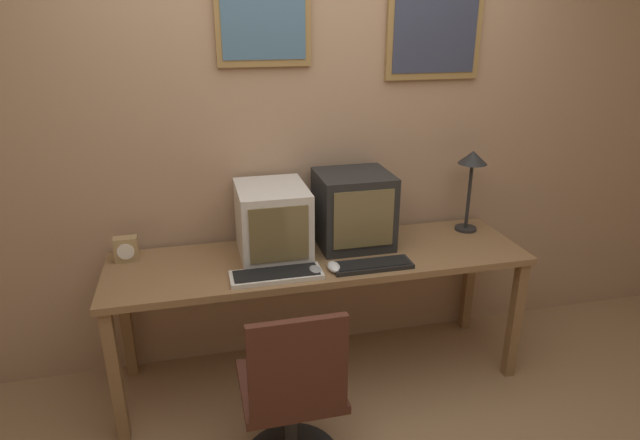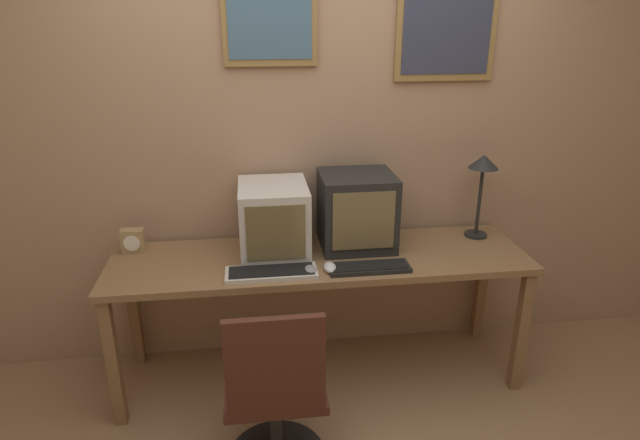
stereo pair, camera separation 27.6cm
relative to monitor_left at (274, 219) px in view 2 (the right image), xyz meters
The scene contains 11 objects.
wall_back 0.52m from the monitor_left, 48.98° to the left, with size 8.00×0.08×2.60m.
desk 0.36m from the monitor_left, 19.95° to the right, with size 2.20×0.62×0.75m.
monitor_left is the anchor object (origin of this frame).
monitor_right 0.45m from the monitor_left, ahead, with size 0.39×0.37×0.41m.
keyboard_main 0.33m from the monitor_left, 96.31° to the right, with size 0.45×0.16×0.03m.
keyboard_side 0.57m from the monitor_left, 31.85° to the right, with size 0.41×0.13×0.03m.
mouse_near_keyboard 0.41m from the monitor_left, 46.11° to the right, with size 0.06×0.12×0.04m.
mouse_far_corner 0.37m from the monitor_left, 60.55° to the right, with size 0.07×0.11×0.03m.
desk_clock 0.77m from the monitor_left, behind, with size 0.12×0.07×0.13m.
desk_lamp 1.18m from the monitor_left, ahead, with size 0.17×0.17×0.48m.
office_chair 0.94m from the monitor_left, 93.69° to the right, with size 0.45×0.45×0.88m.
Camera 2 is at (-0.34, -1.58, 1.94)m, focal length 30.00 mm.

